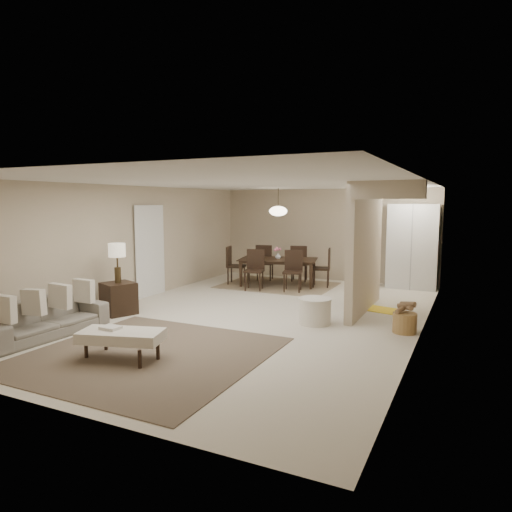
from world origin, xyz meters
The scene contains 22 objects.
floor centered at (0.00, 0.00, 0.00)m, with size 9.00×9.00×0.00m, color beige.
ceiling centered at (0.00, 0.00, 2.50)m, with size 9.00×9.00×0.00m, color white.
back_wall centered at (0.00, 4.50, 1.25)m, with size 6.00×6.00×0.00m, color tan.
left_wall centered at (-3.00, 0.00, 1.25)m, with size 9.00×9.00×0.00m, color tan.
right_wall centered at (3.00, 0.00, 1.25)m, with size 9.00×9.00×0.00m, color tan.
partition centered at (1.80, 1.25, 1.25)m, with size 0.15×2.50×2.50m, color tan.
doorway centered at (-2.97, 0.60, 1.02)m, with size 0.04×0.90×2.04m, color black.
pantry_cabinet centered at (2.35, 4.15, 1.05)m, with size 1.20×0.55×2.10m, color silver.
flush_light centered at (2.30, 3.20, 2.46)m, with size 0.44×0.44×0.05m, color white.
living_rug centered at (-0.37, -2.72, 0.01)m, with size 3.20×3.20×0.01m, color brown.
sofa centered at (-2.45, -2.72, 0.30)m, with size 0.79×2.02×0.59m, color slate.
ottoman_bench centered at (-0.57, -3.02, 0.32)m, with size 1.22×0.82×0.40m.
side_table centered at (-2.40, -1.06, 0.31)m, with size 0.56×0.56×0.61m, color black.
table_lamp centered at (-2.40, -1.06, 1.17)m, with size 0.32×0.32×0.76m.
round_pouf centered at (1.23, -0.10, 0.23)m, with size 0.59×0.59×0.46m, color silver.
wicker_basket centered at (2.75, 0.00, 0.17)m, with size 0.39×0.39×0.33m, color #8D5F38.
dining_rug centered at (-0.82, 3.06, 0.01)m, with size 2.80×2.10×0.01m, color #856C52.
dining_table centered at (-0.82, 3.06, 0.35)m, with size 1.97×1.10×0.69m, color black.
dining_chairs centered at (-0.82, 3.06, 0.50)m, with size 2.68×2.20×0.99m.
vase centered at (-0.82, 3.06, 0.77)m, with size 0.15×0.15×0.15m, color white.
yellow_mat centered at (2.01, 1.49, 0.01)m, with size 0.89×0.54×0.01m, color yellow.
pendant_light centered at (-0.82, 3.06, 1.92)m, with size 0.46×0.46×0.71m.
Camera 1 is at (3.72, -7.68, 2.15)m, focal length 32.00 mm.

